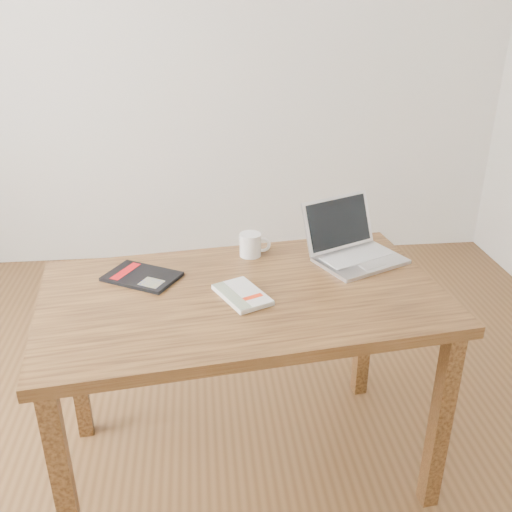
{
  "coord_description": "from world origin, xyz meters",
  "views": [
    {
      "loc": [
        0.05,
        -1.58,
        1.65
      ],
      "look_at": [
        0.23,
        0.12,
        0.85
      ],
      "focal_mm": 40.0,
      "sensor_mm": 36.0,
      "label": 1
    }
  ],
  "objects": [
    {
      "name": "white_guidebook",
      "position": [
        0.17,
        0.03,
        0.76
      ],
      "size": [
        0.19,
        0.23,
        0.02
      ],
      "rotation": [
        0.0,
        0.0,
        0.43
      ],
      "color": "beige",
      "rests_on": "desk"
    },
    {
      "name": "black_guidebook",
      "position": [
        -0.16,
        0.19,
        0.76
      ],
      "size": [
        0.29,
        0.26,
        0.01
      ],
      "rotation": [
        0.0,
        0.0,
        1.04
      ],
      "color": "black",
      "rests_on": "desk"
    },
    {
      "name": "laptop",
      "position": [
        0.6,
        0.28,
        0.79
      ],
      "size": [
        0.39,
        0.38,
        0.2
      ],
      "rotation": [
        0.0,
        0.0,
        0.44
      ],
      "color": "silver",
      "rests_on": "desk"
    },
    {
      "name": "desk",
      "position": [
        0.18,
        0.06,
        0.66
      ],
      "size": [
        1.38,
        0.9,
        0.75
      ],
      "rotation": [
        0.0,
        0.0,
        0.12
      ],
      "color": "#543519",
      "rests_on": "ground"
    },
    {
      "name": "room",
      "position": [
        -0.07,
        0.0,
        1.36
      ],
      "size": [
        4.04,
        4.04,
        2.7
      ],
      "color": "brown",
      "rests_on": "ground"
    },
    {
      "name": "coffee_mug",
      "position": [
        0.23,
        0.34,
        0.79
      ],
      "size": [
        0.12,
        0.08,
        0.09
      ],
      "rotation": [
        0.0,
        0.0,
        -0.07
      ],
      "color": "silver",
      "rests_on": "desk"
    }
  ]
}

